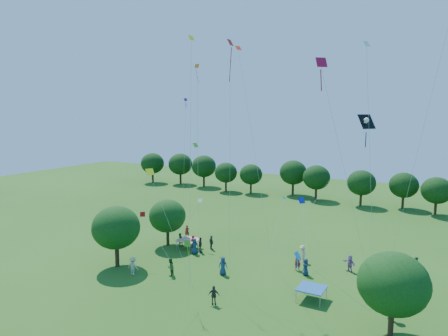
% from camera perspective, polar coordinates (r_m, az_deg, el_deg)
% --- Properties ---
extents(near_tree_west, '(4.83, 4.83, 6.26)m').
position_cam_1_polar(near_tree_west, '(42.06, -15.17, -8.22)').
color(near_tree_west, '#422B19').
rests_on(near_tree_west, ground).
extents(near_tree_north, '(4.30, 4.30, 5.50)m').
position_cam_1_polar(near_tree_north, '(47.56, -8.09, -6.80)').
color(near_tree_north, '#422B19').
rests_on(near_tree_north, ground).
extents(near_tree_east, '(4.84, 4.84, 6.08)m').
position_cam_1_polar(near_tree_east, '(30.82, 23.03, -14.98)').
color(near_tree_east, '#422B19').
rests_on(near_tree_east, ground).
extents(treeline, '(88.01, 8.77, 6.77)m').
position_cam_1_polar(treeline, '(73.22, 14.63, -1.39)').
color(treeline, '#422B19').
rests_on(treeline, ground).
extents(tent_red_stripe, '(2.20, 2.20, 1.10)m').
position_cam_1_polar(tent_red_stripe, '(46.82, -5.06, -10.21)').
color(tent_red_stripe, red).
rests_on(tent_red_stripe, ground).
extents(tent_blue, '(2.20, 2.20, 1.10)m').
position_cam_1_polar(tent_blue, '(35.49, 12.40, -16.43)').
color(tent_blue, '#1853A0').
rests_on(tent_blue, ground).
extents(crowd_person_0, '(0.97, 0.68, 1.77)m').
position_cam_1_polar(crowd_person_0, '(39.68, -0.15, -13.80)').
color(crowd_person_0, navy).
rests_on(crowd_person_0, ground).
extents(crowd_person_1, '(0.79, 0.75, 1.79)m').
position_cam_1_polar(crowd_person_1, '(41.33, 10.50, -13.02)').
color(crowd_person_1, maroon).
rests_on(crowd_person_1, ground).
extents(crowd_person_2, '(0.80, 0.46, 1.57)m').
position_cam_1_polar(crowd_person_2, '(44.40, 25.71, -12.34)').
color(crowd_person_2, '#285D3F').
rests_on(crowd_person_2, ground).
extents(crowd_person_3, '(1.23, 0.67, 1.79)m').
position_cam_1_polar(crowd_person_3, '(40.53, -12.87, -13.51)').
color(crowd_person_3, '#B6AC91').
rests_on(crowd_person_3, ground).
extents(crowd_person_4, '(0.93, 1.12, 1.75)m').
position_cam_1_polar(crowd_person_4, '(45.60, -3.40, -10.90)').
color(crowd_person_4, '#3B342F').
rests_on(crowd_person_4, ground).
extents(crowd_person_5, '(1.50, 1.45, 1.64)m').
position_cam_1_polar(crowd_person_5, '(37.78, 25.27, -15.84)').
color(crowd_person_5, '#8A518A').
rests_on(crowd_person_5, ground).
extents(crowd_person_6, '(0.58, 0.89, 1.66)m').
position_cam_1_polar(crowd_person_6, '(40.33, 11.59, -13.68)').
color(crowd_person_6, '#1A2A4D').
rests_on(crowd_person_6, ground).
extents(crowd_person_7, '(0.71, 0.62, 1.60)m').
position_cam_1_polar(crowd_person_7, '(50.87, -5.29, -9.01)').
color(crowd_person_7, maroon).
rests_on(crowd_person_7, ground).
extents(crowd_person_8, '(0.71, 0.86, 1.52)m').
position_cam_1_polar(crowd_person_8, '(47.95, -6.33, -10.13)').
color(crowd_person_8, '#26592B').
rests_on(crowd_person_8, ground).
extents(crowd_person_9, '(1.31, 0.90, 1.84)m').
position_cam_1_polar(crowd_person_9, '(34.40, 22.72, -17.91)').
color(crowd_person_9, '#AFA28C').
rests_on(crowd_person_9, ground).
extents(crowd_person_10, '(1.02, 0.70, 1.60)m').
position_cam_1_polar(crowd_person_10, '(34.13, -1.44, -17.71)').
color(crowd_person_10, '#37312C').
rests_on(crowd_person_10, ground).
extents(crowd_person_11, '(1.68, 1.28, 1.72)m').
position_cam_1_polar(crowd_person_11, '(42.76, 23.61, -12.89)').
color(crowd_person_11, '#A86289').
rests_on(crowd_person_11, ground).
extents(crowd_person_12, '(1.00, 0.81, 1.79)m').
position_cam_1_polar(crowd_person_12, '(45.18, -4.23, -11.07)').
color(crowd_person_12, navy).
rests_on(crowd_person_12, ground).
extents(crowd_person_13, '(0.79, 0.71, 1.79)m').
position_cam_1_polar(crowd_person_13, '(46.15, -4.42, -10.66)').
color(crowd_person_13, maroon).
rests_on(crowd_person_13, ground).
extents(crowd_person_14, '(0.64, 0.93, 1.72)m').
position_cam_1_polar(crowd_person_14, '(39.81, -7.68, -13.84)').
color(crowd_person_14, '#2C5C27').
rests_on(crowd_person_14, ground).
extents(crowd_person_15, '(1.16, 1.24, 1.80)m').
position_cam_1_polar(crowd_person_15, '(43.56, 11.15, -11.92)').
color(crowd_person_15, '#C4AD9C').
rests_on(crowd_person_15, ground).
extents(crowd_person_16, '(1.04, 0.90, 1.64)m').
position_cam_1_polar(crowd_person_16, '(46.50, -1.81, -10.59)').
color(crowd_person_16, '#463F38').
rests_on(crowd_person_16, ground).
extents(crowd_person_17, '(1.61, 1.28, 1.66)m').
position_cam_1_polar(crowd_person_17, '(42.32, 17.52, -12.84)').
color(crowd_person_17, '#A160A5').
rests_on(crowd_person_17, ground).
extents(pirate_kite, '(8.13, 5.32, 14.13)m').
position_cam_1_polar(pirate_kite, '(32.50, 19.38, 5.85)').
color(pirate_kite, black).
extents(red_high_kite, '(1.41, 2.58, 20.73)m').
position_cam_1_polar(red_high_kite, '(36.19, 0.88, 11.57)').
color(red_high_kite, red).
extents(small_kite_0, '(3.98, 0.79, 4.15)m').
position_cam_1_polar(small_kite_0, '(41.88, -11.12, -7.26)').
color(small_kite_0, '#BA0C0A').
extents(small_kite_1, '(2.82, 2.98, 20.45)m').
position_cam_1_polar(small_kite_1, '(38.68, 3.33, 9.08)').
color(small_kite_1, red).
extents(small_kite_2, '(1.41, 1.42, 19.55)m').
position_cam_1_polar(small_kite_2, '(29.17, -4.80, 5.52)').
color(small_kite_2, yellow).
extents(small_kite_3, '(0.53, 0.70, 4.38)m').
position_cam_1_polar(small_kite_3, '(31.91, -5.15, -11.47)').
color(small_kite_3, '#35951B').
extents(small_kite_4, '(2.32, 3.92, 5.26)m').
position_cam_1_polar(small_kite_4, '(43.45, 11.09, -5.21)').
color(small_kite_4, '#1225B4').
extents(small_kite_5, '(3.65, 4.21, 20.52)m').
position_cam_1_polar(small_kite_5, '(26.09, 27.31, 8.31)').
color(small_kite_5, '#A61B9A').
extents(small_kite_6, '(1.42, 1.58, 18.84)m').
position_cam_1_polar(small_kite_6, '(28.49, 20.04, 4.60)').
color(small_kite_6, silver).
extents(small_kite_7, '(0.31, 4.60, 5.02)m').
position_cam_1_polar(small_kite_7, '(44.31, 8.13, -5.92)').
color(small_kite_7, '#0B91A8').
extents(small_kite_8, '(3.84, 4.29, 17.60)m').
position_cam_1_polar(small_kite_8, '(26.15, 15.21, 7.40)').
color(small_kite_8, '#B80A30').
extents(small_kite_9, '(1.20, 1.69, 18.77)m').
position_cam_1_polar(small_kite_9, '(37.72, -3.81, 6.38)').
color(small_kite_9, '#D95E0B').
extents(small_kite_10, '(4.20, 0.98, 9.80)m').
position_cam_1_polar(small_kite_10, '(32.46, -9.61, -3.09)').
color(small_kite_10, '#A7CE12').
extents(small_kite_11, '(0.92, 3.21, 10.63)m').
position_cam_1_polar(small_kite_11, '(48.34, -4.44, 1.33)').
color(small_kite_11, '#37921A').
extents(small_kite_12, '(4.62, 4.06, 4.93)m').
position_cam_1_polar(small_kite_12, '(28.55, 12.00, -13.43)').
color(small_kite_12, '#1782E9').
extents(small_kite_13, '(1.60, 3.28, 16.03)m').
position_cam_1_polar(small_kite_13, '(48.64, -5.63, 4.24)').
color(small_kite_13, '#87167D').
extents(small_kite_14, '(2.42, 1.11, 4.34)m').
position_cam_1_polar(small_kite_14, '(46.77, -3.77, -5.25)').
color(small_kite_14, silver).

